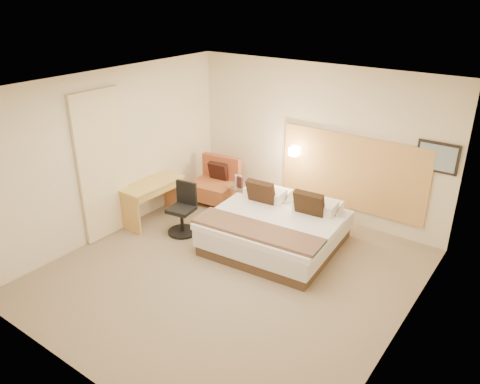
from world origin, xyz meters
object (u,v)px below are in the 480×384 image
Objects in this scene: bed at (276,228)px; lounge_chair at (216,184)px; side_table at (239,197)px; desk at (153,191)px; desk_chair at (183,213)px.

bed is 2.37× the size of lounge_chair.
side_table is at bearing -9.66° from lounge_chair.
desk reaches higher than side_table.
bed is at bearing 12.98° from desk.
lounge_chair is at bearing 157.48° from bed.
side_table is 0.61× the size of desk_chair.
desk is (-0.37, -1.28, 0.23)m from lounge_chair.
desk_chair is at bearing -74.96° from lounge_chair.
side_table is 1.24m from desk_chair.
desk_chair is at bearing -103.63° from side_table.
lounge_chair is 1.36m from desk_chair.
desk_chair is (0.72, -0.03, -0.21)m from desk.
desk is at bearing 177.69° from desk_chair.
side_table is 0.46× the size of desk.
desk_chair is at bearing -160.14° from bed.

